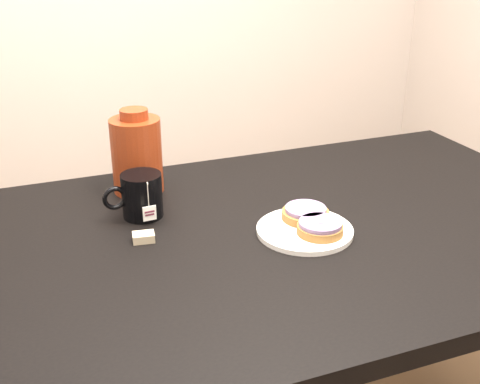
# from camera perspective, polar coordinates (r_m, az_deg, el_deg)

# --- Properties ---
(table) EXTENTS (1.40, 0.90, 0.75)m
(table) POSITION_cam_1_polar(r_m,az_deg,el_deg) (1.37, 5.26, -6.23)
(table) COLOR black
(table) RESTS_ON ground_plane
(plate) EXTENTS (0.21, 0.21, 0.02)m
(plate) POSITION_cam_1_polar(r_m,az_deg,el_deg) (1.29, 6.16, -3.56)
(plate) COLOR white
(plate) RESTS_ON table
(bagel_back) EXTENTS (0.11, 0.11, 0.03)m
(bagel_back) POSITION_cam_1_polar(r_m,az_deg,el_deg) (1.33, 6.23, -2.02)
(bagel_back) COLOR brown
(bagel_back) RESTS_ON plate
(bagel_front) EXTENTS (0.14, 0.14, 0.03)m
(bagel_front) POSITION_cam_1_polar(r_m,az_deg,el_deg) (1.27, 7.60, -3.36)
(bagel_front) COLOR brown
(bagel_front) RESTS_ON plate
(mug) EXTENTS (0.14, 0.10, 0.10)m
(mug) POSITION_cam_1_polar(r_m,az_deg,el_deg) (1.36, -9.36, -0.30)
(mug) COLOR black
(mug) RESTS_ON table
(teabag_pouch) EXTENTS (0.05, 0.04, 0.02)m
(teabag_pouch) POSITION_cam_1_polar(r_m,az_deg,el_deg) (1.27, -9.13, -4.25)
(teabag_pouch) COLOR #C6B793
(teabag_pouch) RESTS_ON table
(bagel_package) EXTENTS (0.16, 0.16, 0.21)m
(bagel_package) POSITION_cam_1_polar(r_m,az_deg,el_deg) (1.48, -9.76, 3.57)
(bagel_package) COLOR #5E1B0C
(bagel_package) RESTS_ON table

